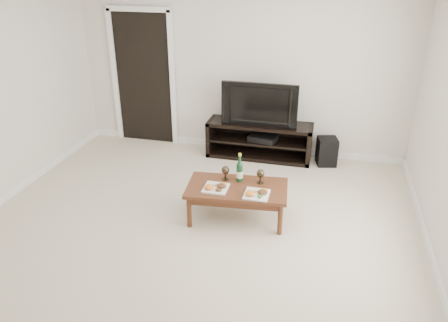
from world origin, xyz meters
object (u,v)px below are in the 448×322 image
television (261,102)px  coffee_table (237,203)px  media_console (259,140)px  subwoofer (327,151)px

television → coffee_table: size_ratio=0.97×
media_console → coffee_table: (0.05, -1.78, -0.07)m
media_console → coffee_table: bearing=-88.4°
media_console → subwoofer: 1.01m
television → subwoofer: television is taller
media_console → subwoofer: media_console is taller
subwoofer → coffee_table: coffee_table is taller
subwoofer → television: bearing=165.5°
media_console → television: (0.00, 0.00, 0.59)m
television → subwoofer: 1.21m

